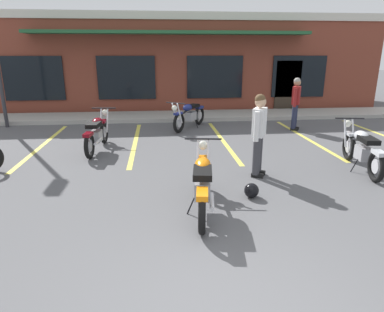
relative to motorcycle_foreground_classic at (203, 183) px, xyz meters
The scene contains 11 objects.
ground_plane 1.01m from the motorcycle_foreground_classic, 95.06° to the left, with size 80.00×80.00×0.00m, color #515154.
sidewalk_kerb 8.06m from the motorcycle_foreground_classic, 90.56° to the left, with size 22.00×1.80×0.14m, color #A8A59E.
brick_storefront_building 12.03m from the motorcycle_foreground_classic, 90.37° to the left, with size 17.95×6.37×3.96m.
painted_stall_lines 4.48m from the motorcycle_foreground_classic, 91.02° to the left, with size 12.66×4.80×0.01m.
motorcycle_foreground_classic is the anchor object (origin of this frame).
motorcycle_red_sportbike 4.35m from the motorcycle_foreground_classic, 120.98° to the left, with size 0.68×2.11×0.98m.
motorcycle_black_cruiser 6.09m from the motorcycle_foreground_classic, 86.60° to the left, with size 1.40×1.84×0.98m.
motorcycle_blue_standard 3.99m from the motorcycle_foreground_classic, 23.66° to the left, with size 0.75×2.10×0.98m.
person_in_black_shirt 6.70m from the motorcycle_foreground_classic, 55.96° to the left, with size 0.40×0.57×1.68m.
person_in_shorts_foreground 2.03m from the motorcycle_foreground_classic, 47.84° to the left, with size 0.40×0.58×1.68m.
helmet_on_pavement 1.05m from the motorcycle_foreground_classic, 22.75° to the left, with size 0.26×0.26×0.26m.
Camera 1 is at (-0.60, -2.44, 2.46)m, focal length 31.87 mm.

